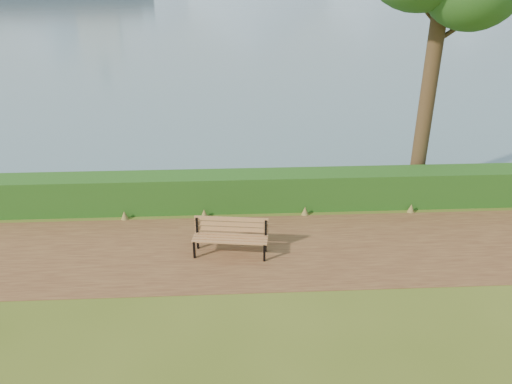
{
  "coord_description": "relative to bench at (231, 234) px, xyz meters",
  "views": [
    {
      "loc": [
        -0.36,
        -9.82,
        6.16
      ],
      "look_at": [
        0.23,
        1.2,
        1.1
      ],
      "focal_mm": 35.0,
      "sensor_mm": 36.0,
      "label": 1
    }
  ],
  "objects": [
    {
      "name": "hedge",
      "position": [
        0.41,
        2.38,
        0.0
      ],
      "size": [
        32.0,
        0.85,
        1.0
      ],
      "primitive_type": "cube",
      "color": "#1D4513",
      "rests_on": "ground"
    },
    {
      "name": "path",
      "position": [
        0.41,
        0.08,
        -0.49
      ],
      "size": [
        40.0,
        3.4,
        0.01
      ],
      "primitive_type": "cube",
      "color": "#522C1C",
      "rests_on": "ground"
    },
    {
      "name": "ground",
      "position": [
        0.41,
        -0.22,
        -0.5
      ],
      "size": [
        140.0,
        140.0,
        0.0
      ],
      "primitive_type": "plane",
      "color": "#475418",
      "rests_on": "ground"
    },
    {
      "name": "bench",
      "position": [
        0.0,
        0.0,
        0.0
      ],
      "size": [
        1.77,
        0.73,
        0.86
      ],
      "rotation": [
        0.0,
        0.0,
        -0.14
      ],
      "color": "black",
      "rests_on": "ground"
    }
  ]
}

